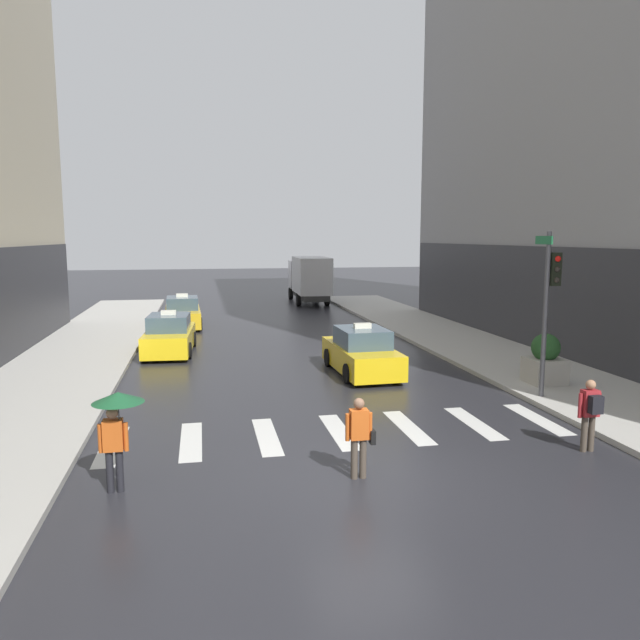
{
  "coord_description": "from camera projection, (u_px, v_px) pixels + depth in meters",
  "views": [
    {
      "loc": [
        -3.27,
        -11.06,
        4.81
      ],
      "look_at": [
        0.5,
        8.0,
        2.1
      ],
      "focal_mm": 33.84,
      "sensor_mm": 36.0,
      "label": 1
    }
  ],
  "objects": [
    {
      "name": "taxi_third",
      "position": [
        183.0,
        314.0,
        32.11
      ],
      "size": [
        2.04,
        4.59,
        1.8
      ],
      "color": "gold",
      "rests_on": "ground"
    },
    {
      "name": "pedestrian_with_umbrella",
      "position": [
        116.0,
        414.0,
        11.24
      ],
      "size": [
        0.96,
        0.96,
        1.94
      ],
      "color": "black",
      "rests_on": "ground"
    },
    {
      "name": "ground_plane",
      "position": [
        373.0,
        479.0,
        12.04
      ],
      "size": [
        160.0,
        160.0,
        0.0
      ],
      "primitive_type": "plane",
      "color": "#26262B"
    },
    {
      "name": "pedestrian_with_backpack",
      "position": [
        590.0,
        410.0,
        13.43
      ],
      "size": [
        0.55,
        0.43,
        1.65
      ],
      "color": "#473D33",
      "rests_on": "ground"
    },
    {
      "name": "planter_near_corner",
      "position": [
        545.0,
        361.0,
        19.22
      ],
      "size": [
        1.1,
        1.1,
        1.6
      ],
      "color": "#A8A399",
      "rests_on": "curb_right"
    },
    {
      "name": "box_truck",
      "position": [
        309.0,
        278.0,
        43.24
      ],
      "size": [
        2.43,
        7.59,
        3.35
      ],
      "color": "#2D2D2D",
      "rests_on": "ground"
    },
    {
      "name": "crosswalk_markings",
      "position": [
        339.0,
        431.0,
        14.96
      ],
      "size": [
        11.3,
        2.8,
        0.01
      ],
      "color": "silver",
      "rests_on": "ground"
    },
    {
      "name": "pedestrian_with_handbag",
      "position": [
        359.0,
        433.0,
        11.96
      ],
      "size": [
        0.6,
        0.24,
        1.65
      ],
      "color": "#473D33",
      "rests_on": "ground"
    },
    {
      "name": "taxi_lead",
      "position": [
        361.0,
        353.0,
        21.25
      ],
      "size": [
        2.03,
        4.59,
        1.8
      ],
      "color": "yellow",
      "rests_on": "ground"
    },
    {
      "name": "traffic_light_pole",
      "position": [
        550.0,
        291.0,
        17.31
      ],
      "size": [
        0.44,
        0.84,
        4.8
      ],
      "color": "#47474C",
      "rests_on": "curb_right"
    },
    {
      "name": "taxi_second",
      "position": [
        170.0,
        336.0,
        24.89
      ],
      "size": [
        2.12,
        4.63,
        1.8
      ],
      "color": "yellow",
      "rests_on": "ground"
    }
  ]
}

